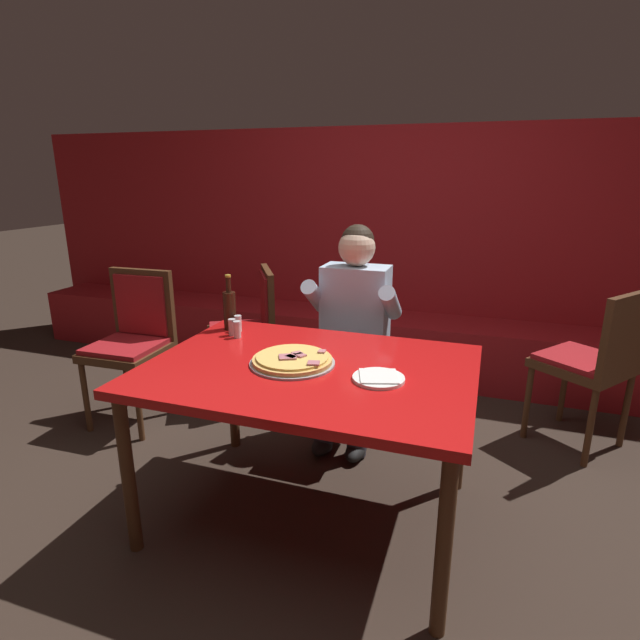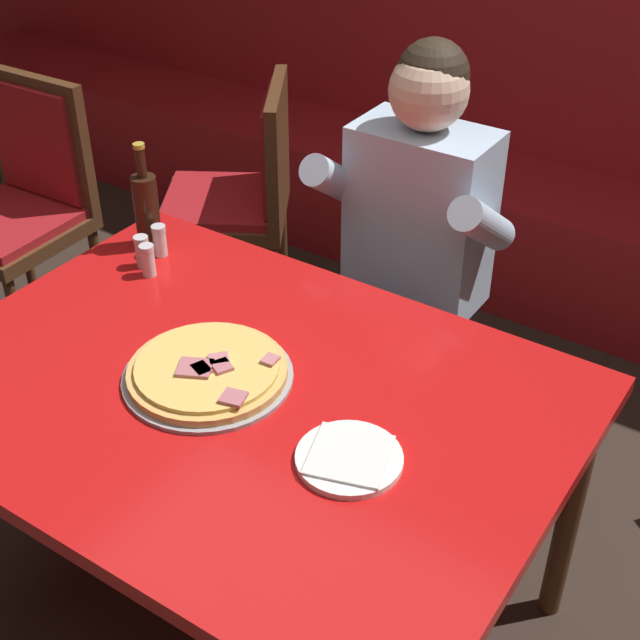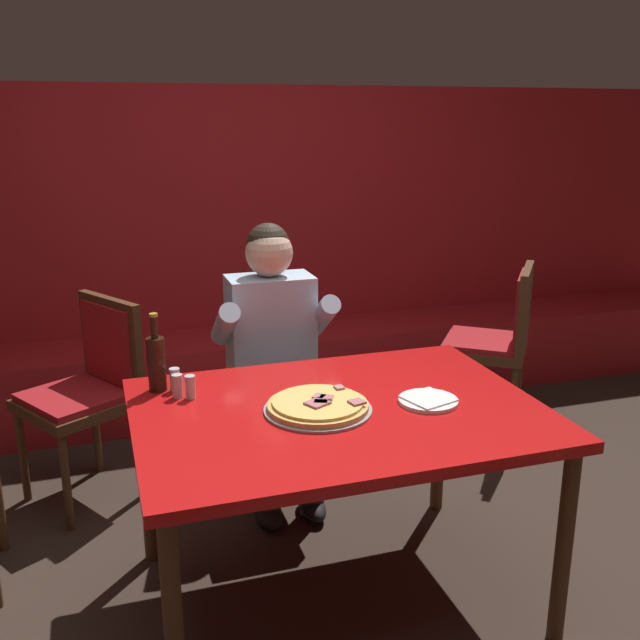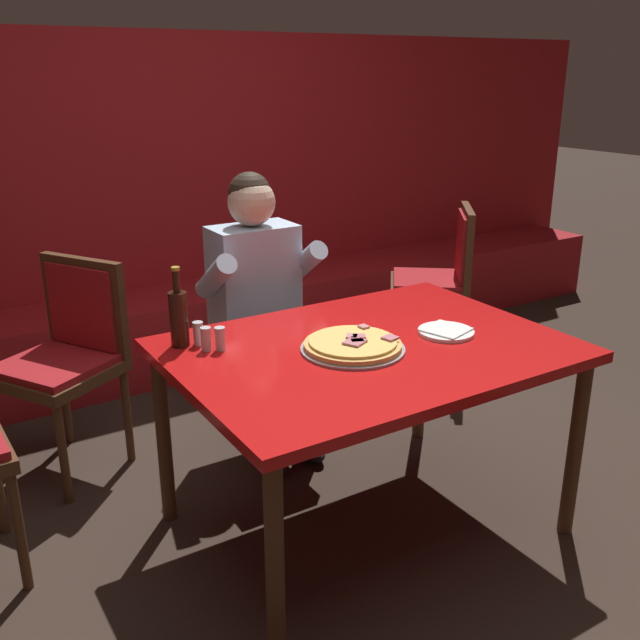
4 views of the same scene
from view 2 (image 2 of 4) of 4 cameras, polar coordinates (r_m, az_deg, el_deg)
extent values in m
plane|color=#33261E|center=(2.46, -4.27, -18.19)|extent=(24.00, 24.00, 0.00)
cube|color=#A3191E|center=(3.59, 17.49, 16.96)|extent=(6.80, 0.16, 1.90)
cube|color=#A3191E|center=(3.59, 13.86, 4.88)|extent=(6.46, 0.48, 0.46)
cylinder|color=#4C2D19|center=(2.76, -9.51, -1.25)|extent=(0.06, 0.06, 0.72)
cylinder|color=#4C2D19|center=(2.27, 15.71, -11.72)|extent=(0.06, 0.06, 0.72)
cube|color=red|center=(1.92, -5.20, -4.85)|extent=(1.39, 1.01, 0.04)
cylinder|color=#9E9EA3|center=(1.94, -7.18, -3.61)|extent=(0.37, 0.37, 0.01)
cylinder|color=#DBA856|center=(1.93, -7.21, -3.29)|extent=(0.35, 0.35, 0.02)
cylinder|color=#E5BC5B|center=(1.93, -7.24, -2.96)|extent=(0.31, 0.31, 0.01)
cube|color=#B76670|center=(1.82, -5.58, -4.96)|extent=(0.06, 0.06, 0.01)
cube|color=#C6757A|center=(1.92, -3.20, -2.55)|extent=(0.03, 0.04, 0.01)
cube|color=#B76670|center=(1.91, -7.61, -3.12)|extent=(0.05, 0.05, 0.01)
cube|color=#B76670|center=(1.91, -6.38, -3.01)|extent=(0.06, 0.05, 0.01)
cube|color=#C6757A|center=(1.93, -6.49, -2.49)|extent=(0.06, 0.06, 0.01)
cube|color=#B76670|center=(1.91, -8.01, -3.05)|extent=(0.09, 0.09, 0.01)
cylinder|color=white|center=(1.73, 1.88, -8.86)|extent=(0.21, 0.21, 0.01)
cube|color=white|center=(1.73, 1.89, -8.62)|extent=(0.19, 0.19, 0.01)
cylinder|color=black|center=(2.41, -11.02, 6.82)|extent=(0.07, 0.07, 0.20)
cylinder|color=black|center=(2.34, -11.40, 9.84)|extent=(0.03, 0.03, 0.08)
cylinder|color=#B29933|center=(2.33, -11.53, 10.87)|extent=(0.03, 0.03, 0.01)
cylinder|color=silver|center=(2.43, -10.64, 5.45)|extent=(0.04, 0.04, 0.07)
cylinder|color=silver|center=(2.44, -10.60, 5.15)|extent=(0.03, 0.03, 0.04)
cylinder|color=silver|center=(2.41, -10.75, 6.34)|extent=(0.04, 0.04, 0.01)
cylinder|color=silver|center=(2.38, -10.21, 4.88)|extent=(0.04, 0.04, 0.07)
cylinder|color=#516B33|center=(2.39, -10.18, 4.59)|extent=(0.03, 0.03, 0.04)
cylinder|color=silver|center=(2.36, -10.32, 5.79)|extent=(0.04, 0.04, 0.01)
cylinder|color=silver|center=(2.34, -11.29, 4.17)|extent=(0.04, 0.04, 0.07)
cylinder|color=#B23323|center=(2.35, -11.25, 3.87)|extent=(0.03, 0.03, 0.04)
cylinder|color=silver|center=(2.32, -11.41, 5.09)|extent=(0.04, 0.04, 0.01)
cylinder|color=silver|center=(2.30, -10.94, 3.62)|extent=(0.04, 0.04, 0.07)
cylinder|color=#28231E|center=(2.31, -10.90, 3.31)|extent=(0.03, 0.03, 0.04)
cylinder|color=silver|center=(2.28, -11.06, 4.54)|extent=(0.04, 0.04, 0.01)
ellipsoid|color=black|center=(2.77, 0.61, -8.86)|extent=(0.11, 0.24, 0.09)
ellipsoid|color=black|center=(2.70, 4.23, -10.45)|extent=(0.11, 0.24, 0.09)
cylinder|color=#282833|center=(2.65, 0.64, -5.96)|extent=(0.11, 0.11, 0.43)
cylinder|color=#282833|center=(2.57, 4.40, -7.55)|extent=(0.11, 0.11, 0.43)
cube|color=#282833|center=(2.50, 3.85, -0.67)|extent=(0.34, 0.40, 0.12)
cube|color=silver|center=(2.51, 6.41, 6.56)|extent=(0.38, 0.22, 0.52)
cylinder|color=silver|center=(2.51, 1.18, 8.81)|extent=(0.09, 0.30, 0.25)
cylinder|color=silver|center=(2.33, 10.37, 6.04)|extent=(0.09, 0.30, 0.25)
sphere|color=beige|center=(2.36, 6.99, 14.38)|extent=(0.21, 0.21, 0.21)
sphere|color=#2D2319|center=(2.37, 7.23, 15.27)|extent=(0.19, 0.19, 0.19)
cylinder|color=#4C2D19|center=(3.13, -18.62, -0.94)|extent=(0.04, 0.04, 0.46)
cylinder|color=#4C2D19|center=(3.58, -18.27, 3.97)|extent=(0.04, 0.04, 0.46)
cylinder|color=#4C2D19|center=(3.33, -13.87, 2.29)|extent=(0.04, 0.04, 0.46)
cube|color=#4C2D19|center=(3.23, -19.25, 5.45)|extent=(0.45, 0.45, 0.05)
cube|color=#A3191E|center=(3.21, -19.38, 6.07)|extent=(0.42, 0.42, 0.03)
cube|color=#4C2D19|center=(3.23, -17.48, 10.93)|extent=(0.44, 0.05, 0.46)
cube|color=#A3191E|center=(3.22, -17.80, 10.76)|extent=(0.36, 0.03, 0.39)
cylinder|color=#4C2D19|center=(3.52, -8.59, 4.86)|extent=(0.04, 0.04, 0.45)
cylinder|color=#4C2D19|center=(3.21, -9.74, 1.46)|extent=(0.04, 0.04, 0.45)
cylinder|color=#4C2D19|center=(3.47, -2.40, 4.76)|extent=(0.04, 0.04, 0.45)
cylinder|color=#4C2D19|center=(3.15, -2.96, 1.30)|extent=(0.04, 0.04, 0.45)
cube|color=#4C2D19|center=(3.21, -6.20, 6.97)|extent=(0.60, 0.60, 0.05)
cube|color=#A3191E|center=(3.19, -6.24, 7.61)|extent=(0.56, 0.56, 0.03)
cube|color=#4C2D19|center=(3.08, -2.73, 10.89)|extent=(0.26, 0.40, 0.43)
cube|color=#A3191E|center=(3.08, -3.20, 10.90)|extent=(0.21, 0.32, 0.36)
camera|label=1|loc=(0.89, -103.60, -42.38)|focal=28.00mm
camera|label=3|loc=(2.01, -83.69, -3.74)|focal=40.00mm
camera|label=4|loc=(2.51, -74.18, 3.54)|focal=40.00mm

